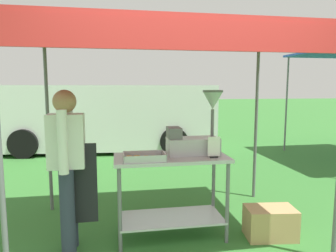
{
  "coord_description": "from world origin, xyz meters",
  "views": [
    {
      "loc": [
        -0.66,
        -2.08,
        1.63
      ],
      "look_at": [
        -0.09,
        1.27,
        1.2
      ],
      "focal_mm": 32.7,
      "sensor_mm": 36.0,
      "label": 1
    }
  ],
  "objects": [
    {
      "name": "van_white",
      "position": [
        -0.94,
        6.18,
        0.88
      ],
      "size": [
        5.81,
        2.45,
        1.69
      ],
      "color": "white",
      "rests_on": "ground"
    },
    {
      "name": "supply_crate",
      "position": [
        0.97,
        0.86,
        0.17
      ],
      "size": [
        0.56,
        0.38,
        0.33
      ],
      "color": "tan",
      "rests_on": "ground"
    },
    {
      "name": "donut_fryer",
      "position": [
        0.2,
        1.14,
        1.12
      ],
      "size": [
        0.61,
        0.28,
        0.7
      ],
      "color": "#B7B7BC",
      "rests_on": "donut_cart"
    },
    {
      "name": "donut_tray",
      "position": [
        -0.4,
        0.94,
        0.92
      ],
      "size": [
        0.42,
        0.27,
        0.07
      ],
      "color": "#B7B7BC",
      "rests_on": "donut_cart"
    },
    {
      "name": "donut_cart",
      "position": [
        -0.09,
        1.07,
        0.64
      ],
      "size": [
        1.21,
        0.56,
        0.9
      ],
      "color": "#B7B7BC",
      "rests_on": "ground"
    },
    {
      "name": "vendor",
      "position": [
        -1.13,
        0.95,
        0.9
      ],
      "size": [
        0.45,
        0.53,
        1.61
      ],
      "color": "#2D3347",
      "rests_on": "ground"
    },
    {
      "name": "ground_plane",
      "position": [
        0.0,
        6.0,
        0.0
      ],
      "size": [
        70.0,
        70.0,
        0.0
      ],
      "primitive_type": "plane",
      "color": "#33702D"
    },
    {
      "name": "stall_canopy",
      "position": [
        -0.09,
        1.17,
        2.11
      ],
      "size": [
        3.09,
        1.92,
        2.19
      ],
      "color": "slate",
      "rests_on": "ground"
    },
    {
      "name": "menu_sign",
      "position": [
        0.34,
        0.93,
        1.0
      ],
      "size": [
        0.13,
        0.05,
        0.22
      ],
      "color": "black",
      "rests_on": "donut_cart"
    }
  ]
}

